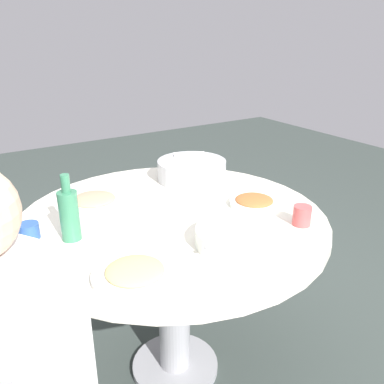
{
  "coord_description": "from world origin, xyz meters",
  "views": [
    {
      "loc": [
        -0.68,
        -1.21,
        1.4
      ],
      "look_at": [
        0.08,
        -0.01,
        0.82
      ],
      "focal_mm": 38.12,
      "sensor_mm": 36.0,
      "label": 1
    }
  ],
  "objects_px": {
    "soup_bowl": "(239,237)",
    "green_bottle": "(69,214)",
    "round_dining_table": "(173,246)",
    "tea_cup_near": "(302,216)",
    "dish_shrimp": "(94,201)",
    "dish_noodles": "(135,273)",
    "tea_cup_far": "(29,231)",
    "dish_tofu_braise": "(254,202)",
    "rice_bowl": "(192,170)",
    "diner_left": "(0,364)"
  },
  "relations": [
    {
      "from": "rice_bowl",
      "to": "dish_noodles",
      "type": "xyz_separation_m",
      "value": [
        -0.56,
        -0.59,
        -0.03
      ]
    },
    {
      "from": "tea_cup_near",
      "to": "tea_cup_far",
      "type": "distance_m",
      "value": 0.93
    },
    {
      "from": "round_dining_table",
      "to": "soup_bowl",
      "type": "relative_size",
      "value": 3.79
    },
    {
      "from": "dish_noodles",
      "to": "dish_tofu_braise",
      "type": "relative_size",
      "value": 1.27
    },
    {
      "from": "round_dining_table",
      "to": "tea_cup_near",
      "type": "bearing_deg",
      "value": -42.06
    },
    {
      "from": "dish_tofu_braise",
      "to": "green_bottle",
      "type": "height_order",
      "value": "green_bottle"
    },
    {
      "from": "round_dining_table",
      "to": "diner_left",
      "type": "height_order",
      "value": "diner_left"
    },
    {
      "from": "round_dining_table",
      "to": "green_bottle",
      "type": "bearing_deg",
      "value": 177.41
    },
    {
      "from": "soup_bowl",
      "to": "green_bottle",
      "type": "height_order",
      "value": "green_bottle"
    },
    {
      "from": "dish_noodles",
      "to": "tea_cup_far",
      "type": "relative_size",
      "value": 3.63
    },
    {
      "from": "dish_noodles",
      "to": "dish_tofu_braise",
      "type": "bearing_deg",
      "value": 18.87
    },
    {
      "from": "dish_noodles",
      "to": "tea_cup_far",
      "type": "bearing_deg",
      "value": 116.32
    },
    {
      "from": "dish_noodles",
      "to": "round_dining_table",
      "type": "bearing_deg",
      "value": 46.03
    },
    {
      "from": "round_dining_table",
      "to": "green_bottle",
      "type": "distance_m",
      "value": 0.44
    },
    {
      "from": "dish_shrimp",
      "to": "dish_tofu_braise",
      "type": "bearing_deg",
      "value": -32.91
    },
    {
      "from": "green_bottle",
      "to": "tea_cup_far",
      "type": "xyz_separation_m",
      "value": [
        -0.12,
        0.08,
        -0.06
      ]
    },
    {
      "from": "rice_bowl",
      "to": "dish_tofu_braise",
      "type": "height_order",
      "value": "rice_bowl"
    },
    {
      "from": "rice_bowl",
      "to": "soup_bowl",
      "type": "height_order",
      "value": "rice_bowl"
    },
    {
      "from": "soup_bowl",
      "to": "dish_shrimp",
      "type": "bearing_deg",
      "value": 116.87
    },
    {
      "from": "tea_cup_near",
      "to": "soup_bowl",
      "type": "bearing_deg",
      "value": 178.98
    },
    {
      "from": "round_dining_table",
      "to": "rice_bowl",
      "type": "distance_m",
      "value": 0.44
    },
    {
      "from": "tea_cup_near",
      "to": "diner_left",
      "type": "relative_size",
      "value": 0.09
    },
    {
      "from": "dish_shrimp",
      "to": "dish_noodles",
      "type": "bearing_deg",
      "value": -98.16
    },
    {
      "from": "rice_bowl",
      "to": "soup_bowl",
      "type": "relative_size",
      "value": 1.03
    },
    {
      "from": "soup_bowl",
      "to": "dish_noodles",
      "type": "distance_m",
      "value": 0.36
    },
    {
      "from": "green_bottle",
      "to": "tea_cup_far",
      "type": "relative_size",
      "value": 3.39
    },
    {
      "from": "rice_bowl",
      "to": "dish_noodles",
      "type": "height_order",
      "value": "rice_bowl"
    },
    {
      "from": "dish_shrimp",
      "to": "green_bottle",
      "type": "distance_m",
      "value": 0.29
    },
    {
      "from": "dish_tofu_braise",
      "to": "green_bottle",
      "type": "distance_m",
      "value": 0.7
    },
    {
      "from": "tea_cup_far",
      "to": "green_bottle",
      "type": "bearing_deg",
      "value": -33.84
    },
    {
      "from": "dish_shrimp",
      "to": "diner_left",
      "type": "relative_size",
      "value": 0.28
    },
    {
      "from": "round_dining_table",
      "to": "tea_cup_near",
      "type": "xyz_separation_m",
      "value": [
        0.35,
        -0.31,
        0.17
      ]
    },
    {
      "from": "soup_bowl",
      "to": "dish_noodles",
      "type": "bearing_deg",
      "value": 179.02
    },
    {
      "from": "soup_bowl",
      "to": "green_bottle",
      "type": "xyz_separation_m",
      "value": [
        -0.44,
        0.33,
        0.06
      ]
    },
    {
      "from": "diner_left",
      "to": "tea_cup_far",
      "type": "bearing_deg",
      "value": 71.66
    },
    {
      "from": "dish_noodles",
      "to": "diner_left",
      "type": "height_order",
      "value": "diner_left"
    },
    {
      "from": "dish_noodles",
      "to": "green_bottle",
      "type": "height_order",
      "value": "green_bottle"
    },
    {
      "from": "green_bottle",
      "to": "round_dining_table",
      "type": "bearing_deg",
      "value": -2.59
    },
    {
      "from": "dish_shrimp",
      "to": "dish_tofu_braise",
      "type": "xyz_separation_m",
      "value": [
        0.53,
        -0.34,
        -0.0
      ]
    },
    {
      "from": "dish_noodles",
      "to": "green_bottle",
      "type": "bearing_deg",
      "value": 104.05
    },
    {
      "from": "tea_cup_near",
      "to": "diner_left",
      "type": "distance_m",
      "value": 1.02
    },
    {
      "from": "dish_tofu_braise",
      "to": "tea_cup_near",
      "type": "bearing_deg",
      "value": -81.73
    },
    {
      "from": "dish_shrimp",
      "to": "tea_cup_near",
      "type": "bearing_deg",
      "value": -45.02
    },
    {
      "from": "round_dining_table",
      "to": "dish_noodles",
      "type": "xyz_separation_m",
      "value": [
        -0.29,
        -0.3,
        0.15
      ]
    },
    {
      "from": "dish_tofu_braise",
      "to": "tea_cup_near",
      "type": "distance_m",
      "value": 0.22
    },
    {
      "from": "soup_bowl",
      "to": "tea_cup_near",
      "type": "relative_size",
      "value": 4.25
    },
    {
      "from": "tea_cup_near",
      "to": "tea_cup_far",
      "type": "bearing_deg",
      "value": 153.94
    },
    {
      "from": "dish_tofu_braise",
      "to": "diner_left",
      "type": "xyz_separation_m",
      "value": [
        -0.98,
        -0.34,
        -0.02
      ]
    },
    {
      "from": "round_dining_table",
      "to": "green_bottle",
      "type": "relative_size",
      "value": 5.07
    },
    {
      "from": "tea_cup_far",
      "to": "rice_bowl",
      "type": "bearing_deg",
      "value": 14.36
    }
  ]
}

